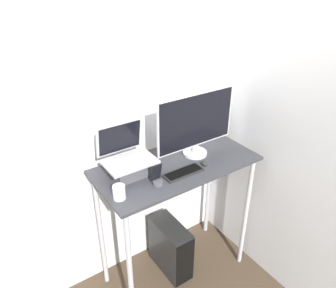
% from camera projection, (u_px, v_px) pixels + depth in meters
% --- Properties ---
extents(wall_back, '(6.00, 0.05, 2.60)m').
position_uv_depth(wall_back, '(149.00, 117.00, 2.45)').
color(wall_back, silver).
rests_on(wall_back, ground_plane).
extents(wall_side_right, '(0.05, 6.00, 2.60)m').
position_uv_depth(wall_side_right, '(276.00, 126.00, 2.30)').
color(wall_side_right, silver).
rests_on(wall_side_right, ground_plane).
extents(desk, '(1.15, 0.56, 1.07)m').
position_uv_depth(desk, '(176.00, 183.00, 2.37)').
color(desk, '#333338').
rests_on(desk, ground_plane).
extents(laptop, '(0.33, 0.27, 0.34)m').
position_uv_depth(laptop, '(129.00, 163.00, 2.13)').
color(laptop, '#4C4C51').
rests_on(laptop, desk).
extents(monitor, '(0.64, 0.18, 0.47)m').
position_uv_depth(monitor, '(196.00, 124.00, 2.30)').
color(monitor, silver).
rests_on(monitor, desk).
extents(keyboard, '(0.28, 0.10, 0.02)m').
position_uv_depth(keyboard, '(183.00, 173.00, 2.18)').
color(keyboard, black).
rests_on(keyboard, desk).
extents(mouse, '(0.04, 0.06, 0.03)m').
position_uv_depth(mouse, '(204.00, 163.00, 2.27)').
color(mouse, '#262626').
rests_on(mouse, desk).
extents(cell_phone, '(0.07, 0.06, 0.15)m').
position_uv_depth(cell_phone, '(157.00, 178.00, 2.06)').
color(cell_phone, '#4C4C51').
rests_on(cell_phone, desk).
extents(computer_tower, '(0.18, 0.41, 0.46)m').
position_uv_depth(computer_tower, '(170.00, 247.00, 2.72)').
color(computer_tower, black).
rests_on(computer_tower, ground_plane).
extents(mug, '(0.07, 0.07, 0.09)m').
position_uv_depth(mug, '(119.00, 192.00, 1.93)').
color(mug, white).
rests_on(mug, desk).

